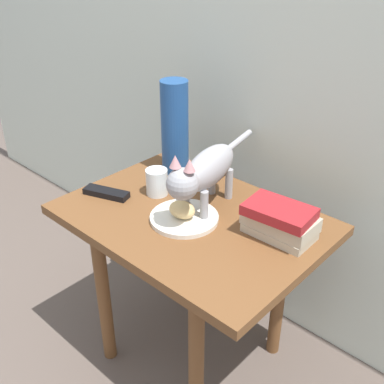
{
  "coord_description": "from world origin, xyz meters",
  "views": [
    {
      "loc": [
        0.8,
        -0.87,
        1.33
      ],
      "look_at": [
        0.0,
        0.0,
        0.66
      ],
      "focal_mm": 43.9,
      "sensor_mm": 36.0,
      "label": 1
    }
  ],
  "objects": [
    {
      "name": "side_table",
      "position": [
        0.0,
        0.0,
        0.49
      ],
      "size": [
        0.77,
        0.55,
        0.58
      ],
      "color": "brown",
      "rests_on": "ground"
    },
    {
      "name": "ground_plane",
      "position": [
        0.0,
        0.0,
        0.0
      ],
      "size": [
        6.0,
        6.0,
        0.0
      ],
      "primitive_type": "plane",
      "color": "brown"
    },
    {
      "name": "book_stack",
      "position": [
        0.25,
        0.09,
        0.63
      ],
      "size": [
        0.2,
        0.14,
        0.1
      ],
      "color": "#BCB299",
      "rests_on": "side_table"
    },
    {
      "name": "green_vase",
      "position": [
        -0.24,
        0.18,
        0.74
      ],
      "size": [
        0.09,
        0.09,
        0.32
      ],
      "primitive_type": "cylinder",
      "color": "navy",
      "rests_on": "side_table"
    },
    {
      "name": "back_panel",
      "position": [
        0.0,
        0.39,
        1.1
      ],
      "size": [
        4.0,
        0.04,
        2.2
      ],
      "primitive_type": "cube",
      "color": "silver",
      "rests_on": "ground"
    },
    {
      "name": "bread_roll",
      "position": [
        0.0,
        -0.04,
        0.62
      ],
      "size": [
        0.09,
        0.08,
        0.05
      ],
      "primitive_type": "ellipsoid",
      "rotation": [
        0.0,
        0.0,
        0.21
      ],
      "color": "#E0BC7A",
      "rests_on": "plate"
    },
    {
      "name": "plate",
      "position": [
        0.0,
        -0.03,
        0.59
      ],
      "size": [
        0.2,
        0.2,
        0.01
      ],
      "primitive_type": "cylinder",
      "color": "silver",
      "rests_on": "side_table"
    },
    {
      "name": "cat",
      "position": [
        0.01,
        0.05,
        0.71
      ],
      "size": [
        0.15,
        0.47,
        0.23
      ],
      "color": "#99999E",
      "rests_on": "side_table"
    },
    {
      "name": "tv_remote",
      "position": [
        -0.28,
        -0.1,
        0.59
      ],
      "size": [
        0.16,
        0.09,
        0.02
      ],
      "primitive_type": "cube",
      "rotation": [
        0.0,
        0.0,
        0.35
      ],
      "color": "black",
      "rests_on": "side_table"
    },
    {
      "name": "candle_jar",
      "position": [
        -0.17,
        0.02,
        0.62
      ],
      "size": [
        0.07,
        0.07,
        0.08
      ],
      "color": "silver",
      "rests_on": "side_table"
    }
  ]
}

